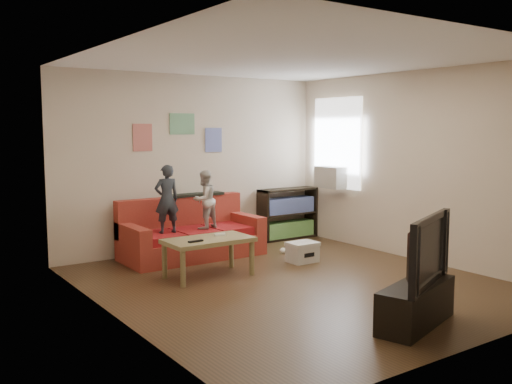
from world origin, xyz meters
TOP-DOWN VIEW (x-y plane):
  - room_shell at (0.00, 0.00)m, footprint 4.52×5.02m
  - sofa at (-0.34, 2.01)m, footprint 2.03×0.94m
  - child_a at (-0.79, 1.84)m, footprint 0.37×0.27m
  - child_b at (-0.19, 1.84)m, footprint 0.49×0.43m
  - coffee_table at (-0.69, 0.87)m, footprint 1.11×0.61m
  - remote at (-0.94, 0.75)m, footprint 0.20×0.06m
  - game_controller at (-0.49, 0.92)m, footprint 0.15×0.07m
  - bookshelf at (1.70, 2.30)m, footprint 1.08×0.32m
  - window at (2.22, 1.65)m, footprint 0.04×1.08m
  - ac_unit at (2.10, 1.65)m, footprint 0.28×0.55m
  - artwork_left at (-0.85, 2.48)m, footprint 0.30×0.01m
  - artwork_center at (-0.20, 2.48)m, footprint 0.42×0.01m
  - artwork_right at (0.35, 2.48)m, footprint 0.30×0.01m
  - file_box at (0.80, 0.80)m, footprint 0.41×0.32m
  - tv_stand at (0.04, -1.84)m, footprint 1.15×0.67m
  - television at (0.04, -1.84)m, footprint 1.13×0.61m
  - tissue at (0.89, 1.37)m, footprint 0.11×0.11m

SIDE VIEW (x-z plane):
  - tissue at x=0.89m, z-range 0.00..0.09m
  - file_box at x=0.80m, z-range 0.00..0.29m
  - tv_stand at x=0.04m, z-range 0.00..0.41m
  - sofa at x=-0.34m, z-range -0.15..0.75m
  - bookshelf at x=1.70m, z-range -0.05..0.82m
  - coffee_table at x=-0.69m, z-range 0.18..0.68m
  - remote at x=-0.94m, z-range 0.50..0.52m
  - game_controller at x=-0.49m, z-range 0.50..0.53m
  - television at x=0.04m, z-range 0.41..1.08m
  - child_b at x=-0.19m, z-range 0.43..1.28m
  - child_a at x=-0.79m, z-range 0.43..1.38m
  - ac_unit at x=2.10m, z-range 0.91..1.26m
  - room_shell at x=0.00m, z-range -0.01..2.71m
  - window at x=2.22m, z-range 0.90..2.38m
  - artwork_right at x=0.35m, z-range 1.51..1.89m
  - artwork_left at x=-0.85m, z-range 1.55..1.95m
  - artwork_center at x=-0.20m, z-range 1.79..2.11m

